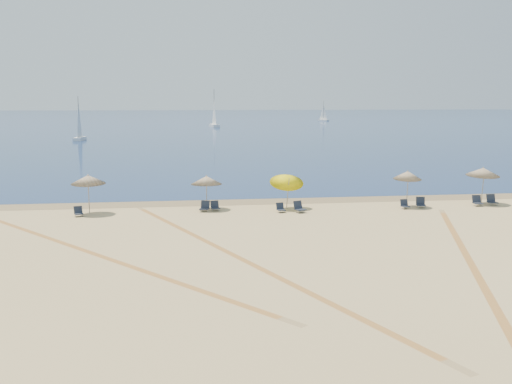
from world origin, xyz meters
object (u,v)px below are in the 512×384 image
at_px(chair_3, 205,207).
at_px(umbrella_4, 408,175).
at_px(umbrella_3, 287,179).
at_px(chair_2, 78,212).
at_px(chair_8, 421,203).
at_px(sailboat_2, 323,115).
at_px(chair_7, 405,205).
at_px(chair_4, 215,206).
at_px(umbrella_2, 206,180).
at_px(chair_10, 492,200).
at_px(umbrella_5, 483,172).
at_px(sailboat_1, 79,127).
at_px(umbrella_1, 88,179).
at_px(chair_9, 477,201).
at_px(chair_6, 299,207).
at_px(sailboat_0, 214,116).
at_px(chair_5, 281,208).

bearing_deg(chair_3, umbrella_4, 16.51).
relative_size(umbrella_3, chair_2, 3.66).
relative_size(chair_2, chair_8, 0.90).
relative_size(chair_2, sailboat_2, 0.11).
bearing_deg(chair_7, chair_4, 172.62).
distance_m(umbrella_2, umbrella_4, 13.70).
xyz_separation_m(chair_7, chair_10, (6.56, 0.54, 0.05)).
relative_size(umbrella_4, chair_8, 3.10).
bearing_deg(umbrella_2, umbrella_5, -1.53).
bearing_deg(umbrella_4, sailboat_1, 113.94).
height_order(umbrella_1, chair_7, umbrella_1).
relative_size(umbrella_2, umbrella_3, 0.85).
xyz_separation_m(chair_2, chair_10, (27.97, 0.35, 0.05)).
bearing_deg(chair_10, chair_8, -175.44).
bearing_deg(sailboat_1, chair_2, -77.54).
relative_size(umbrella_4, chair_3, 3.10).
distance_m(chair_8, sailboat_2, 171.89).
relative_size(chair_3, chair_9, 1.08).
relative_size(umbrella_4, chair_2, 3.43).
height_order(chair_6, sailboat_0, sailboat_0).
bearing_deg(umbrella_1, chair_4, -0.84).
bearing_deg(chair_5, umbrella_5, -7.63).
xyz_separation_m(chair_3, chair_10, (19.99, -0.24, 0.02)).
relative_size(umbrella_3, sailboat_2, 0.39).
bearing_deg(chair_10, umbrella_1, -179.72).
xyz_separation_m(chair_4, chair_7, (12.74, -0.98, -0.01)).
height_order(umbrella_1, umbrella_2, umbrella_1).
xyz_separation_m(umbrella_3, chair_3, (-5.55, -0.37, -1.70)).
bearing_deg(chair_5, chair_2, 165.66).
height_order(chair_3, chair_9, chair_9).
distance_m(umbrella_2, chair_3, 1.89).
xyz_separation_m(umbrella_2, chair_10, (19.81, -1.15, -1.63)).
distance_m(umbrella_1, chair_4, 8.34).
bearing_deg(sailboat_1, chair_7, -62.42).
height_order(umbrella_4, chair_7, umbrella_4).
bearing_deg(chair_2, chair_8, -17.74).
bearing_deg(chair_9, chair_8, -172.51).
bearing_deg(chair_3, umbrella_1, -165.74).
bearing_deg(chair_7, chair_8, 8.66).
distance_m(chair_3, chair_7, 13.46).
xyz_separation_m(umbrella_4, chair_5, (-8.95, -0.90, -1.91)).
bearing_deg(chair_6, chair_9, -19.65).
relative_size(chair_10, sailboat_0, 0.07).
relative_size(umbrella_4, chair_5, 3.67).
bearing_deg(chair_7, chair_5, 178.06).
distance_m(umbrella_1, chair_5, 12.54).
distance_m(umbrella_2, chair_9, 18.77).
height_order(umbrella_3, chair_8, umbrella_3).
xyz_separation_m(chair_4, sailboat_0, (8.39, 125.00, 2.78)).
distance_m(chair_4, sailboat_2, 174.61).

